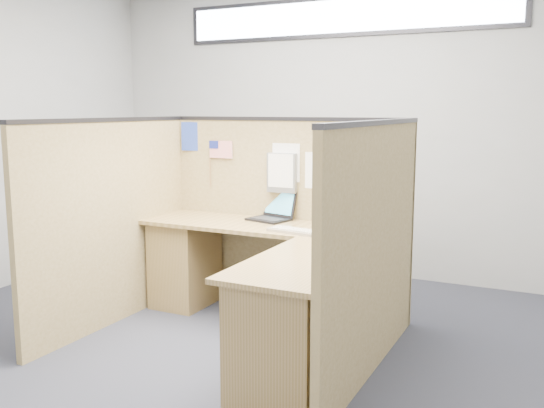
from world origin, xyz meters
The scene contains 14 objects.
floor centered at (0.00, 0.00, 0.00)m, with size 5.00×5.00×0.00m, color #212330.
wall_back centered at (0.00, 2.25, 1.40)m, with size 5.00×5.00×0.00m, color #ABADB0.
clerestory_window centered at (0.00, 2.23, 2.45)m, with size 3.30×0.04×0.38m.
cubicle_partitions centered at (0.00, 0.43, 0.77)m, with size 2.06×1.83×1.53m.
l_desk centered at (0.18, 0.29, 0.39)m, with size 1.95×1.75×0.73m.
laptop centered at (-0.06, 0.89, 0.78)m, with size 0.35×0.36×0.22m.
keyboard centered at (0.32, 0.49, 0.74)m, with size 0.42×0.19×0.03m.
mouse centered at (0.75, 0.54, 0.75)m, with size 0.11×0.07×0.04m, color silver.
hand_forearm centered at (0.76, 0.40, 0.77)m, with size 0.11×0.38×0.08m.
blue_poster centered at (-0.86, 0.97, 1.36)m, with size 0.18×0.00×0.24m, color #22399C.
american_flag centered at (-0.59, 0.96, 1.25)m, with size 0.22×0.01×0.38m.
file_holder centered at (0.00, 0.94, 1.10)m, with size 0.24×0.05×0.31m.
paper_left centered at (0.02, 0.97, 1.18)m, with size 0.24×0.00×0.30m, color white.
paper_right centered at (0.26, 0.97, 1.12)m, with size 0.22×0.00×0.28m, color white.
Camera 1 is at (2.02, -3.32, 1.60)m, focal length 40.00 mm.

